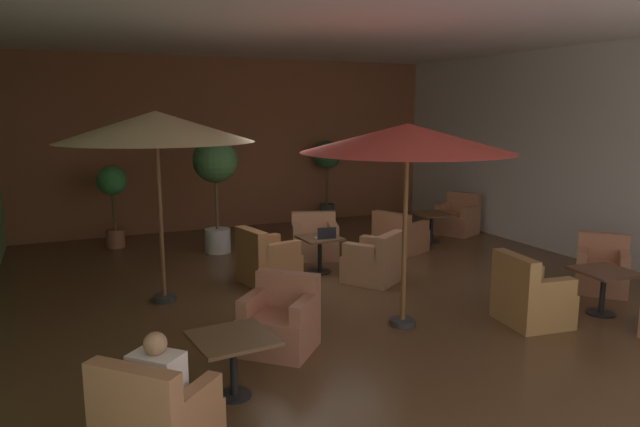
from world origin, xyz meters
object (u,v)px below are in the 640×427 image
object	(u,v)px
armchair_front_left_north	(267,262)
patio_umbrella_center_beige	(407,139)
cafe_table_front_right	(604,280)
patron_blue_shirt	(157,378)
armchair_mid_center_north	(280,323)
potted_tree_left_corner	(216,173)
potted_tree_mid_left	(113,192)
armchair_rear_right_east	(400,237)
armchair_front_left_east	(374,262)
armchair_front_right_east	(530,298)
potted_tree_mid_right	(327,165)
cafe_table_front_left	(320,246)
armchair_rear_right_north	(458,219)
armchair_front_left_south	(314,241)
patio_umbrella_tall_red	(156,127)
armchair_mid_center_east	(156,426)
cafe_table_mid_center	(233,348)
armchair_front_right_north	(602,270)
cafe_table_rear_right	(432,220)
open_laptop	(326,236)
iced_drink_cup	(328,235)

from	to	relation	value
armchair_front_left_north	patio_umbrella_center_beige	world-z (taller)	patio_umbrella_center_beige
cafe_table_front_right	patron_blue_shirt	distance (m)	5.93
armchair_mid_center_north	potted_tree_left_corner	xyz separation A→B (m)	(0.50, 4.72, 1.19)
potted_tree_mid_left	patron_blue_shirt	distance (m)	7.56
armchair_rear_right_east	armchair_front_left_east	bearing A→B (deg)	-132.99
potted_tree_left_corner	patron_blue_shirt	distance (m)	6.71
armchair_front_right_east	patio_umbrella_center_beige	size ratio (longest dim) A/B	0.35
armchair_front_left_east	patron_blue_shirt	bearing A→B (deg)	-138.00
armchair_rear_right_east	potted_tree_mid_left	bearing A→B (deg)	152.15
potted_tree_mid_right	patron_blue_shirt	size ratio (longest dim) A/B	3.14
cafe_table_front_left	potted_tree_mid_left	distance (m)	4.42
armchair_rear_right_north	patron_blue_shirt	size ratio (longest dim) A/B	1.59
armchair_front_left_south	patio_umbrella_center_beige	bearing A→B (deg)	-95.77
patio_umbrella_tall_red	armchair_mid_center_east	bearing A→B (deg)	-100.20
armchair_front_right_east	armchair_mid_center_north	size ratio (longest dim) A/B	0.88
armchair_front_left_east	patron_blue_shirt	distance (m)	5.18
armchair_mid_center_north	patron_blue_shirt	world-z (taller)	patron_blue_shirt
patio_umbrella_center_beige	potted_tree_left_corner	distance (m)	4.86
cafe_table_mid_center	armchair_mid_center_north	size ratio (longest dim) A/B	0.77
armchair_front_right_east	armchair_rear_right_north	size ratio (longest dim) A/B	0.92
patio_umbrella_center_beige	potted_tree_left_corner	bearing A→B (deg)	103.96
potted_tree_left_corner	armchair_mid_center_north	bearing A→B (deg)	-96.03
armchair_front_right_north	armchair_mid_center_east	world-z (taller)	armchair_mid_center_east
armchair_front_left_north	cafe_table_rear_right	size ratio (longest dim) A/B	1.34
cafe_table_front_left	armchair_front_right_east	distance (m)	3.53
armchair_front_right_north	cafe_table_mid_center	size ratio (longest dim) A/B	1.27
cafe_table_front_left	patio_umbrella_center_beige	world-z (taller)	patio_umbrella_center_beige
armchair_rear_right_north	open_laptop	xyz separation A→B (m)	(-3.94, -1.70, 0.33)
armchair_rear_right_north	potted_tree_mid_left	xyz separation A→B (m)	(-6.90, 1.72, 0.77)
cafe_table_front_left	armchair_rear_right_north	world-z (taller)	armchair_rear_right_north
patio_umbrella_center_beige	cafe_table_front_left	bearing A→B (deg)	89.21
armchair_front_left_south	cafe_table_front_left	bearing A→B (deg)	-108.78
cafe_table_front_left	potted_tree_mid_right	size ratio (longest dim) A/B	0.34
armchair_mid_center_east	potted_tree_left_corner	size ratio (longest dim) A/B	0.48
armchair_mid_center_east	armchair_rear_right_north	world-z (taller)	armchair_mid_center_east
cafe_table_rear_right	armchair_mid_center_north	bearing A→B (deg)	-141.25
armchair_front_right_north	potted_tree_mid_right	bearing A→B (deg)	103.22
armchair_front_left_south	patio_umbrella_center_beige	world-z (taller)	patio_umbrella_center_beige
armchair_front_right_east	cafe_table_mid_center	world-z (taller)	armchair_front_right_east
cafe_table_front_right	armchair_mid_center_north	xyz separation A→B (m)	(-4.27, 0.68, -0.15)
cafe_table_front_left	armchair_rear_right_east	distance (m)	2.08
potted_tree_mid_right	iced_drink_cup	bearing A→B (deg)	-114.80
cafe_table_rear_right	armchair_rear_right_east	distance (m)	1.11
armchair_rear_right_east	potted_tree_left_corner	world-z (taller)	potted_tree_left_corner
cafe_table_front_left	armchair_rear_right_east	xyz separation A→B (m)	(1.96, 0.67, -0.16)
armchair_front_left_south	cafe_table_front_right	world-z (taller)	armchair_front_left_south
armchair_rear_right_north	open_laptop	bearing A→B (deg)	-156.69
potted_tree_mid_left	open_laptop	xyz separation A→B (m)	(2.95, -3.42, -0.44)
cafe_table_front_left	potted_tree_left_corner	xyz separation A→B (m)	(-1.19, 2.05, 1.05)
potted_tree_mid_left	iced_drink_cup	distance (m)	4.55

